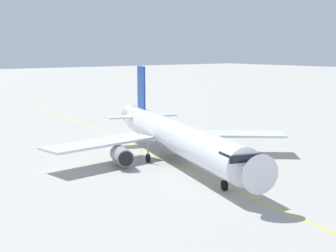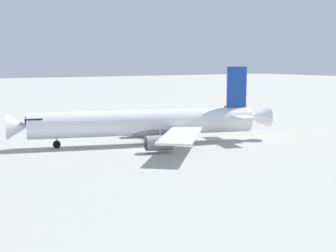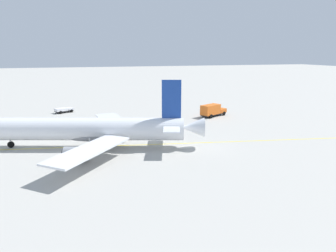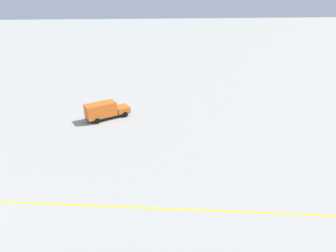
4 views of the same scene
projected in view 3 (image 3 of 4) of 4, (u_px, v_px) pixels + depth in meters
name	position (u px, v px, depth m)	size (l,w,h in m)	color
ground_plane	(72.00, 155.00, 47.70)	(600.00, 600.00, 0.00)	#ADAAA3
airliner_main	(87.00, 130.00, 50.53)	(38.97, 31.86, 11.55)	white
pushback_tug_truck	(64.00, 110.00, 80.79)	(5.09, 4.02, 1.30)	#232326
catering_truck_truck	(212.00, 110.00, 75.75)	(8.12, 5.65, 3.10)	#232326
taxiway_centreline	(84.00, 147.00, 51.69)	(148.35, 26.91, 0.01)	yellow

